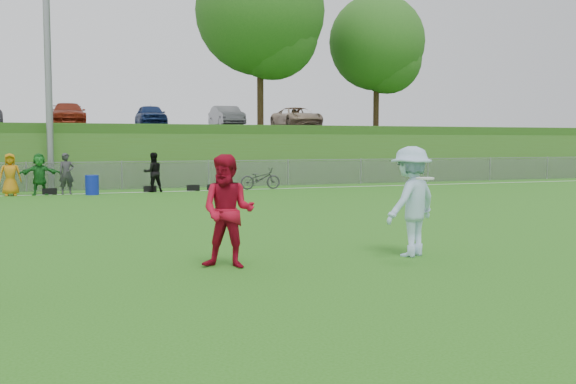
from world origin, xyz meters
name	(u,v)px	position (x,y,z in m)	size (l,w,h in m)	color
ground	(246,276)	(0.00, 0.00, 0.00)	(120.00, 120.00, 0.00)	#286615
sideline_far	(127,193)	(0.00, 18.00, 0.01)	(60.00, 0.10, 0.01)	white
fence	(122,175)	(0.00, 20.00, 0.65)	(58.00, 0.06, 1.30)	gray
light_pole	(47,38)	(-3.00, 20.80, 6.71)	(1.20, 0.40, 12.15)	gray
berm	(104,152)	(0.00, 31.00, 1.50)	(120.00, 18.00, 3.00)	#325B19
parking_lot	(101,128)	(0.00, 33.00, 3.05)	(120.00, 12.00, 0.10)	black
tree_green_near	(263,16)	(8.16, 24.42, 9.03)	(7.14, 7.14, 9.95)	black
tree_green_far	(380,47)	(16.16, 25.92, 7.96)	(5.88, 5.88, 8.19)	black
car_row	(82,115)	(-1.17, 32.00, 3.82)	(32.04, 5.18, 1.44)	silver
spectator_row	(51,174)	(-2.99, 18.00, 0.85)	(8.23, 0.74, 1.69)	#AF280C
gear_bags	(154,189)	(1.14, 18.10, 0.13)	(7.43, 0.46, 0.26)	black
player_red_center	(228,211)	(-0.07, 0.79, 0.97)	(0.94, 0.74, 1.94)	#A90B23
player_blue	(411,201)	(3.45, 0.73, 1.03)	(1.34, 0.77, 2.07)	#AECDF1
frisbee	(425,178)	(2.92, -0.59, 1.55)	(0.30, 0.30, 0.03)	silver
recycling_bin	(92,185)	(-1.43, 17.40, 0.40)	(0.53, 0.53, 0.80)	#0F22A4
bicycle	(260,178)	(5.92, 17.98, 0.49)	(0.65, 1.87, 0.98)	#292A2C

